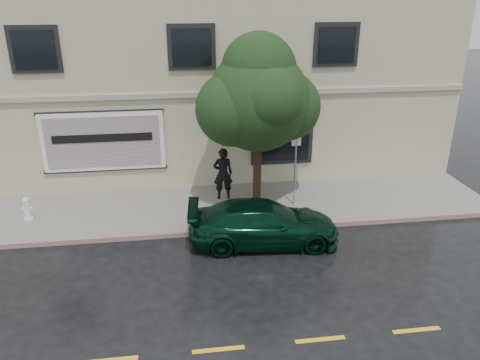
{
  "coord_description": "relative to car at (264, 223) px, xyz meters",
  "views": [
    {
      "loc": [
        -0.61,
        -11.18,
        6.99
      ],
      "look_at": [
        1.25,
        2.2,
        1.46
      ],
      "focal_mm": 35.0,
      "sensor_mm": 36.0,
      "label": 1
    }
  ],
  "objects": [
    {
      "name": "sidewalk",
      "position": [
        -1.75,
        2.47,
        -0.56
      ],
      "size": [
        20.0,
        3.5,
        0.15
      ],
      "primitive_type": "cube",
      "color": "gray",
      "rests_on": "ground"
    },
    {
      "name": "ground",
      "position": [
        -1.75,
        -0.78,
        -0.64
      ],
      "size": [
        90.0,
        90.0,
        0.0
      ],
      "primitive_type": "plane",
      "color": "black",
      "rests_on": "ground"
    },
    {
      "name": "road_marking",
      "position": [
        -1.75,
        -4.28,
        -0.63
      ],
      "size": [
        19.0,
        0.12,
        0.01
      ],
      "primitive_type": "cube",
      "color": "gold",
      "rests_on": "ground"
    },
    {
      "name": "curb",
      "position": [
        -1.75,
        0.72,
        -0.56
      ],
      "size": [
        20.0,
        0.18,
        0.16
      ],
      "primitive_type": "cube",
      "color": "gray",
      "rests_on": "ground"
    },
    {
      "name": "fire_hydrant",
      "position": [
        -7.22,
        2.22,
        -0.11
      ],
      "size": [
        0.32,
        0.3,
        0.78
      ],
      "rotation": [
        0.0,
        0.0,
        -0.25
      ],
      "color": "silver",
      "rests_on": "sidewalk"
    },
    {
      "name": "street_tree",
      "position": [
        0.23,
        2.51,
        3.06
      ],
      "size": [
        3.28,
        3.28,
        5.2
      ],
      "color": "#2E2114",
      "rests_on": "sidewalk"
    },
    {
      "name": "billboard",
      "position": [
        -4.95,
        4.14,
        1.42
      ],
      "size": [
        4.3,
        0.16,
        2.2
      ],
      "color": "white",
      "rests_on": "ground"
    },
    {
      "name": "umbrella",
      "position": [
        -0.88,
        3.01,
        1.7
      ],
      "size": [
        1.01,
        1.01,
        0.67
      ],
      "primitive_type": "imported",
      "rotation": [
        0.0,
        0.0,
        -0.11
      ],
      "color": "black",
      "rests_on": "pedestrian"
    },
    {
      "name": "car",
      "position": [
        0.0,
        0.0,
        0.0
      ],
      "size": [
        4.51,
        2.25,
        1.28
      ],
      "primitive_type": "imported",
      "rotation": [
        0.0,
        0.0,
        1.5
      ],
      "color": "black",
      "rests_on": "ground"
    },
    {
      "name": "pedestrian",
      "position": [
        -0.88,
        3.01,
        0.44
      ],
      "size": [
        0.68,
        0.45,
        1.85
      ],
      "primitive_type": "imported",
      "rotation": [
        0.0,
        0.0,
        3.15
      ],
      "color": "black",
      "rests_on": "sidewalk"
    },
    {
      "name": "building",
      "position": [
        -1.75,
        8.22,
        2.86
      ],
      "size": [
        20.0,
        8.12,
        7.0
      ],
      "color": "#BDB698",
      "rests_on": "ground"
    },
    {
      "name": "sign_pole",
      "position": [
        1.44,
        2.15,
        1.06
      ],
      "size": [
        0.32,
        0.06,
        2.57
      ],
      "rotation": [
        0.0,
        0.0,
        0.09
      ],
      "color": "gray",
      "rests_on": "sidewalk"
    }
  ]
}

